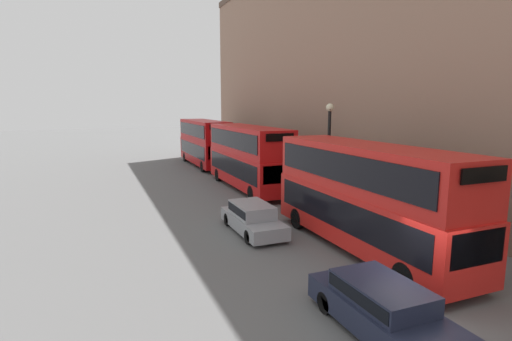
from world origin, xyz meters
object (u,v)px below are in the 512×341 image
Objects in this scene: bus_leading at (366,193)px; car_hatchback at (252,217)px; pedestrian at (245,163)px; bus_third_in_queue at (204,141)px; bus_second_in_queue at (248,155)px; car_dark_sedan at (383,307)px.

bus_leading is 5.48m from car_hatchback.
pedestrian is (5.80, 16.38, 0.06)m from car_hatchback.
bus_third_in_queue is at bearing 80.94° from car_hatchback.
bus_leading is 1.00× the size of bus_second_in_queue.
car_hatchback is at bearing 130.71° from bus_leading.
bus_third_in_queue is (0.00, 25.26, 0.03)m from bus_leading.
car_dark_sedan is (-3.40, -5.27, -1.69)m from bus_leading.
pedestrian is at bearing 83.27° from bus_leading.
bus_second_in_queue is 18.95m from car_dark_sedan.
car_hatchback is 17.38m from pedestrian.
bus_third_in_queue is at bearing 83.65° from car_dark_sedan.
bus_leading is at bearing -90.00° from bus_third_in_queue.
bus_third_in_queue reaches higher than pedestrian.
pedestrian is at bearing 71.16° from bus_second_in_queue.
pedestrian is (2.40, 7.03, -1.68)m from bus_second_in_queue.
bus_third_in_queue reaches higher than car_dark_sedan.
bus_second_in_queue reaches higher than pedestrian.
bus_second_in_queue reaches higher than car_hatchback.
bus_third_in_queue is 6.18× the size of pedestrian.
bus_leading is at bearing -49.29° from car_hatchback.
pedestrian is (2.40, -4.93, -1.68)m from bus_third_in_queue.
bus_second_in_queue reaches higher than bus_leading.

